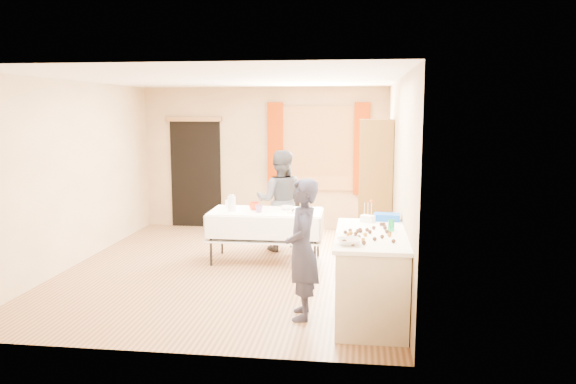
# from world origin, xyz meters

# --- Properties ---
(floor) EXTENTS (4.50, 5.50, 0.02)m
(floor) POSITION_xyz_m (0.00, 0.00, -0.01)
(floor) COLOR #9E7047
(floor) RESTS_ON ground
(ceiling) EXTENTS (4.50, 5.50, 0.02)m
(ceiling) POSITION_xyz_m (0.00, 0.00, 2.61)
(ceiling) COLOR white
(ceiling) RESTS_ON floor
(wall_back) EXTENTS (4.50, 0.02, 2.60)m
(wall_back) POSITION_xyz_m (0.00, 2.76, 1.30)
(wall_back) COLOR tan
(wall_back) RESTS_ON floor
(wall_front) EXTENTS (4.50, 0.02, 2.60)m
(wall_front) POSITION_xyz_m (0.00, -2.76, 1.30)
(wall_front) COLOR tan
(wall_front) RESTS_ON floor
(wall_left) EXTENTS (0.02, 5.50, 2.60)m
(wall_left) POSITION_xyz_m (-2.26, 0.00, 1.30)
(wall_left) COLOR tan
(wall_left) RESTS_ON floor
(wall_right) EXTENTS (0.02, 5.50, 2.60)m
(wall_right) POSITION_xyz_m (2.26, 0.00, 1.30)
(wall_right) COLOR tan
(wall_right) RESTS_ON floor
(window_frame) EXTENTS (1.32, 0.06, 1.52)m
(window_frame) POSITION_xyz_m (1.00, 2.72, 1.50)
(window_frame) COLOR olive
(window_frame) RESTS_ON wall_back
(window_pane) EXTENTS (1.20, 0.02, 1.40)m
(window_pane) POSITION_xyz_m (1.00, 2.71, 1.50)
(window_pane) COLOR white
(window_pane) RESTS_ON wall_back
(curtain_left) EXTENTS (0.28, 0.06, 1.65)m
(curtain_left) POSITION_xyz_m (0.22, 2.67, 1.50)
(curtain_left) COLOR #8E2B00
(curtain_left) RESTS_ON wall_back
(curtain_right) EXTENTS (0.28, 0.06, 1.65)m
(curtain_right) POSITION_xyz_m (1.78, 2.67, 1.50)
(curtain_right) COLOR #8E2B00
(curtain_right) RESTS_ON wall_back
(doorway) EXTENTS (0.95, 0.04, 2.00)m
(doorway) POSITION_xyz_m (-1.30, 2.73, 1.00)
(doorway) COLOR black
(doorway) RESTS_ON floor
(door_lintel) EXTENTS (1.05, 0.06, 0.08)m
(door_lintel) POSITION_xyz_m (-1.30, 2.70, 2.02)
(door_lintel) COLOR olive
(door_lintel) RESTS_ON wall_back
(cabinet) EXTENTS (0.50, 0.60, 2.05)m
(cabinet) POSITION_xyz_m (1.99, 1.21, 1.03)
(cabinet) COLOR brown
(cabinet) RESTS_ON floor
(counter) EXTENTS (0.76, 1.60, 0.91)m
(counter) POSITION_xyz_m (1.89, -1.58, 0.45)
(counter) COLOR beige
(counter) RESTS_ON floor
(party_table) EXTENTS (1.65, 0.86, 0.75)m
(party_table) POSITION_xyz_m (0.41, 0.46, 0.44)
(party_table) COLOR black
(party_table) RESTS_ON floor
(chair) EXTENTS (0.47, 0.47, 0.97)m
(chair) POSITION_xyz_m (0.55, 1.52, 0.29)
(chair) COLOR black
(chair) RESTS_ON floor
(girl) EXTENTS (0.63, 0.49, 1.49)m
(girl) POSITION_xyz_m (1.17, -1.71, 0.75)
(girl) COLOR #222339
(girl) RESTS_ON floor
(woman) EXTENTS (0.81, 0.66, 1.58)m
(woman) POSITION_xyz_m (0.53, 1.12, 0.79)
(woman) COLOR black
(woman) RESTS_ON floor
(soda_can) EXTENTS (0.08, 0.08, 0.12)m
(soda_can) POSITION_xyz_m (2.10, -1.44, 0.97)
(soda_can) COLOR #149F4C
(soda_can) RESTS_ON counter
(mixing_bowl) EXTENTS (0.32, 0.32, 0.06)m
(mixing_bowl) POSITION_xyz_m (1.66, -2.11, 0.94)
(mixing_bowl) COLOR white
(mixing_bowl) RESTS_ON counter
(foam_block) EXTENTS (0.18, 0.15, 0.08)m
(foam_block) POSITION_xyz_m (1.85, -0.99, 0.95)
(foam_block) COLOR white
(foam_block) RESTS_ON counter
(blue_basket) EXTENTS (0.32, 0.23, 0.08)m
(blue_basket) POSITION_xyz_m (2.08, -0.86, 0.95)
(blue_basket) COLOR blue
(blue_basket) RESTS_ON counter
(pitcher) EXTENTS (0.14, 0.14, 0.22)m
(pitcher) POSITION_xyz_m (-0.06, 0.35, 0.86)
(pitcher) COLOR silver
(pitcher) RESTS_ON party_table
(cup_red) EXTENTS (0.20, 0.20, 0.11)m
(cup_red) POSITION_xyz_m (0.24, 0.49, 0.81)
(cup_red) COLOR red
(cup_red) RESTS_ON party_table
(cup_rainbow) EXTENTS (0.18, 0.18, 0.10)m
(cup_rainbow) POSITION_xyz_m (0.34, 0.31, 0.80)
(cup_rainbow) COLOR red
(cup_rainbow) RESTS_ON party_table
(small_bowl) EXTENTS (0.18, 0.18, 0.05)m
(small_bowl) POSITION_xyz_m (0.71, 0.58, 0.78)
(small_bowl) COLOR white
(small_bowl) RESTS_ON party_table
(pastry_tray) EXTENTS (0.32, 0.26, 0.02)m
(pastry_tray) POSITION_xyz_m (0.90, 0.36, 0.76)
(pastry_tray) COLOR white
(pastry_tray) RESTS_ON party_table
(bottle) EXTENTS (0.09, 0.09, 0.17)m
(bottle) POSITION_xyz_m (-0.19, 0.63, 0.83)
(bottle) COLOR white
(bottle) RESTS_ON party_table
(cake_balls) EXTENTS (0.52, 1.03, 0.04)m
(cake_balls) POSITION_xyz_m (1.83, -1.72, 0.93)
(cake_balls) COLOR #3F2314
(cake_balls) RESTS_ON counter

